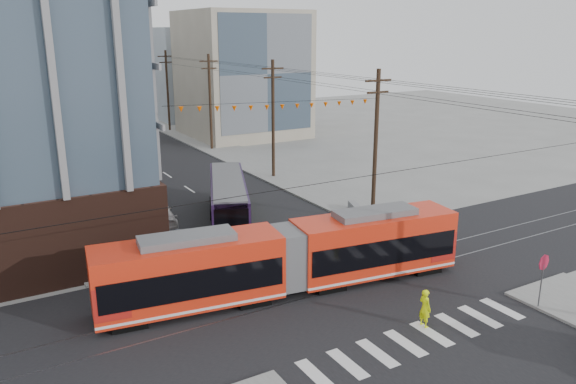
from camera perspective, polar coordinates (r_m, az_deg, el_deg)
name	(u,v)px	position (r m, az deg, el deg)	size (l,w,h in m)	color
ground	(377,311)	(28.96, 9.00, -11.87)	(160.00, 160.00, 0.00)	slate
bg_bldg_ne_near	(242,74)	(75.20, -4.71, 11.81)	(14.00, 14.00, 16.00)	gray
bg_bldg_ne_far	(199,72)	(94.36, -9.00, 11.91)	(16.00, 16.00, 14.00)	#8C99A5
utility_pole_far	(168,91)	(80.01, -12.13, 9.97)	(0.30, 0.30, 11.00)	black
streetcar	(287,258)	(29.83, -0.07, -6.75)	(19.81, 2.79, 3.82)	red
city_bus	(228,200)	(40.95, -6.08, -0.84)	(2.51, 11.58, 3.28)	#2A173E
parked_car_silver	(180,241)	(36.12, -10.91, -4.93)	(1.53, 4.38, 1.44)	#B1B7C3
parked_car_white	(158,216)	(41.16, -13.03, -2.36)	(2.15, 5.29, 1.53)	silver
parked_car_grey	(140,199)	(45.91, -14.77, -0.72)	(2.13, 4.63, 1.29)	slate
pedestrian	(425,308)	(27.65, 13.73, -11.38)	(0.69, 0.45, 1.89)	#E5FD09
stop_sign	(541,284)	(30.93, 24.32, -8.50)	(0.83, 0.83, 2.74)	#BC1435
jersey_barrier	(358,212)	(42.63, 7.12, -1.99)	(0.81, 3.61, 0.72)	#5C5C63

